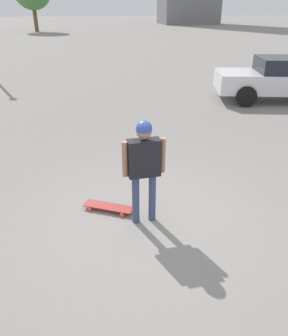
# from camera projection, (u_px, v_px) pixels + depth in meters

# --- Properties ---
(ground_plane) EXTENTS (220.00, 220.00, 0.00)m
(ground_plane) POSITION_uv_depth(u_px,v_px,m) (144.00, 220.00, 5.26)
(ground_plane) COLOR gray
(person) EXTENTS (0.65, 0.24, 1.68)m
(person) POSITION_uv_depth(u_px,v_px,m) (144.00, 160.00, 4.79)
(person) COLOR #38476B
(person) RESTS_ON ground_plane
(skateboard) EXTENTS (0.86, 0.58, 0.08)m
(skateboard) POSITION_uv_depth(u_px,v_px,m) (108.00, 207.00, 5.50)
(skateboard) COLOR #A5332D
(skateboard) RESTS_ON ground_plane
(car_parked_near) EXTENTS (4.85, 2.74, 1.50)m
(car_parked_near) POSITION_uv_depth(u_px,v_px,m) (283.00, 78.00, 11.55)
(car_parked_near) COLOR silver
(car_parked_near) RESTS_ON ground_plane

